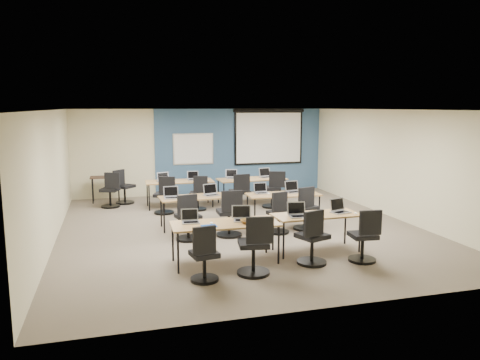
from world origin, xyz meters
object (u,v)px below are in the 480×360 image
object	(u,v)px
task_chair_5	(230,217)
spare_chair_b	(111,193)
laptop_1	(243,217)
laptop_3	(339,209)
laptop_11	(266,175)
laptop_0	(190,219)
laptop_4	(171,195)
task_chair_8	(165,198)
laptop_9	(193,178)
laptop_5	(211,193)
task_chair_3	(364,240)
training_table_front_right	(316,217)
laptop_6	(261,191)
task_chair_1	(255,250)
task_chair_9	(198,196)
projector_screen	(269,134)
laptop_8	(163,179)
training_table_back_right	(252,180)
laptop_2	(298,213)
laptop_10	(232,176)
task_chair_7	(305,212)
training_table_mid_left	(198,198)
training_table_back_left	(180,182)
task_chair_2	(312,242)
training_table_front_left	(225,225)
task_chair_0	(204,258)
laptop_7	(293,190)
task_chair_6	(279,216)
utility_table	(105,180)
task_chair_10	(240,196)
task_chair_11	(273,192)
task_chair_4	(188,221)
whiteboard	(193,149)

from	to	relation	value
task_chair_5	spare_chair_b	bearing A→B (deg)	125.31
laptop_1	laptop_3	size ratio (longest dim) A/B	0.99
laptop_1	laptop_11	world-z (taller)	laptop_11
laptop_0	laptop_4	xyz separation A→B (m)	(-0.03, 2.36, 0.00)
task_chair_8	laptop_9	distance (m)	1.29
laptop_5	task_chair_3	bearing A→B (deg)	-71.67
training_table_front_right	laptop_6	distance (m)	2.40
task_chair_1	task_chair_9	world-z (taller)	task_chair_1
laptop_5	projector_screen	bearing A→B (deg)	40.68
laptop_4	laptop_8	bearing A→B (deg)	87.72
training_table_back_right	laptop_3	distance (m)	4.62
laptop_2	laptop_10	xyz separation A→B (m)	(0.00, 4.90, -0.00)
task_chair_7	laptop_8	bearing A→B (deg)	112.91
laptop_10	laptop_11	world-z (taller)	laptop_11
training_table_front_right	training_table_mid_left	world-z (taller)	same
training_table_back_left	task_chair_2	bearing A→B (deg)	-71.86
training_table_front_left	task_chair_0	xyz separation A→B (m)	(-0.54, -0.83, -0.30)
training_table_front_right	training_table_back_left	world-z (taller)	same
training_table_front_right	task_chair_5	xyz separation A→B (m)	(-1.35, 1.44, -0.25)
laptop_7	task_chair_7	size ratio (longest dim) A/B	0.35
task_chair_0	task_chair_5	bearing A→B (deg)	57.23
laptop_0	projector_screen	bearing A→B (deg)	67.05
task_chair_6	laptop_11	world-z (taller)	laptop_11
task_chair_1	utility_table	size ratio (longest dim) A/B	1.21
laptop_6	task_chair_10	world-z (taller)	task_chair_10
laptop_5	task_chair_1	bearing A→B (deg)	-104.25
training_table_back_left	task_chair_5	size ratio (longest dim) A/B	1.80
task_chair_9	spare_chair_b	world-z (taller)	spare_chair_b
task_chair_2	spare_chair_b	distance (m)	6.78
training_table_mid_left	training_table_back_right	distance (m)	3.00
training_table_back_right	utility_table	distance (m)	4.29
task_chair_11	utility_table	size ratio (longest dim) A/B	1.21
task_chair_9	task_chair_2	bearing A→B (deg)	-61.74
laptop_2	utility_table	distance (m)	7.04
laptop_10	task_chair_10	bearing A→B (deg)	-75.41
task_chair_2	task_chair_4	size ratio (longest dim) A/B	1.01
task_chair_3	task_chair_9	distance (m)	5.40
training_table_mid_left	task_chair_4	size ratio (longest dim) A/B	1.74
training_table_mid_left	task_chair_9	bearing A→B (deg)	75.70
utility_table	training_table_back_left	bearing A→B (deg)	-31.08
laptop_10	task_chair_11	world-z (taller)	task_chair_11
task_chair_2	task_chair_9	bearing A→B (deg)	83.44
task_chair_8	laptop_11	xyz separation A→B (m)	(3.02, 0.75, 0.38)
training_table_front_left	task_chair_10	size ratio (longest dim) A/B	1.87
training_table_back_left	task_chair_9	bearing A→B (deg)	-53.40
task_chair_1	task_chair_6	xyz separation A→B (m)	(1.28, 2.31, -0.04)
whiteboard	laptop_0	xyz separation A→B (m)	(-1.20, -6.48, -0.66)
laptop_5	training_table_front_left	bearing A→B (deg)	-111.16
laptop_10	task_chair_11	distance (m)	1.34
laptop_7	task_chair_8	distance (m)	3.37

